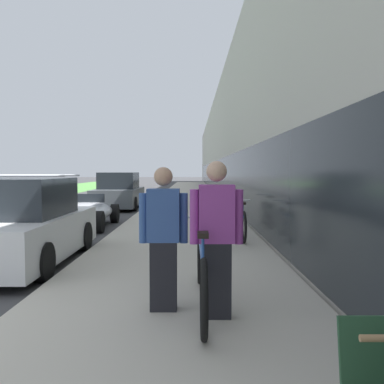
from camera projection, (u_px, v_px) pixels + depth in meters
sidewalk_slab at (186, 199)px, 24.42m from camera, size 3.64×70.00×0.11m
storefront_facade at (278, 146)px, 32.27m from camera, size 10.01×70.00×7.02m
lawn_strip at (15, 196)px, 28.37m from camera, size 6.11×70.00×0.03m
tandem_bicycle at (200, 272)px, 4.90m from camera, size 0.52×2.73×0.96m
person_rider at (215, 239)px, 4.53m from camera, size 0.57×0.22×1.66m
person_bystander at (162, 238)px, 4.77m from camera, size 0.54×0.21×1.60m
bike_rack_hoop at (226, 223)px, 8.60m from camera, size 0.05×0.60×0.84m
cruiser_bike_nearest at (239, 223)px, 9.67m from camera, size 0.52×1.70×0.88m
cruiser_bike_middle at (231, 213)px, 11.87m from camera, size 0.52×1.74×0.90m
parked_sedan_curbside at (15, 226)px, 7.62m from camera, size 2.00×4.13×1.60m
vintage_roadster_curbside at (80, 213)px, 12.57m from camera, size 1.72×4.02×0.97m
parked_sedan_far at (117, 192)px, 18.80m from camera, size 1.87×4.15×1.60m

